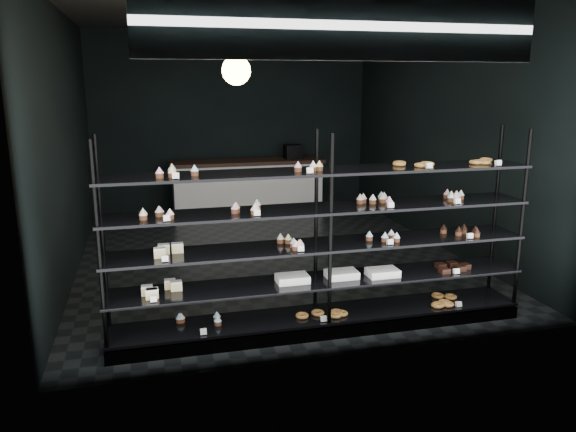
{
  "coord_description": "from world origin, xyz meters",
  "views": [
    {
      "loc": [
        -1.59,
        -7.25,
        2.35
      ],
      "look_at": [
        -0.21,
        -1.9,
        1.01
      ],
      "focal_mm": 35.0,
      "sensor_mm": 36.0,
      "label": 1
    }
  ],
  "objects": [
    {
      "name": "room",
      "position": [
        0.0,
        0.0,
        1.6
      ],
      "size": [
        5.01,
        6.01,
        3.2
      ],
      "color": "black",
      "rests_on": "ground"
    },
    {
      "name": "service_counter",
      "position": [
        0.18,
        2.5,
        0.5
      ],
      "size": [
        2.72,
        0.65,
        1.23
      ],
      "color": "silver",
      "rests_on": "room"
    },
    {
      "name": "signage",
      "position": [
        0.0,
        -2.93,
        2.75
      ],
      "size": [
        3.3,
        0.05,
        0.5
      ],
      "color": "#0B1D3B",
      "rests_on": "room"
    },
    {
      "name": "display_shelf",
      "position": [
        -0.04,
        -2.45,
        0.63
      ],
      "size": [
        4.0,
        0.5,
        1.91
      ],
      "color": "black",
      "rests_on": "room"
    },
    {
      "name": "pendant_lamp",
      "position": [
        -0.62,
        -1.31,
        2.45
      ],
      "size": [
        0.3,
        0.3,
        0.88
      ],
      "color": "black",
      "rests_on": "room"
    }
  ]
}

